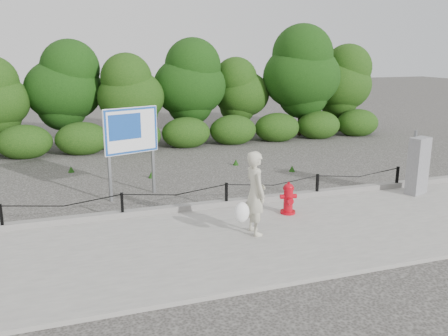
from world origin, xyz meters
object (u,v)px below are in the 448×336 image
object	(u,v)px
pedestrian	(254,194)
advertising_sign	(131,135)
utility_cabinet	(418,166)
fire_hydrant	(288,199)

from	to	relation	value
pedestrian	advertising_sign	world-z (taller)	advertising_sign
pedestrian	utility_cabinet	distance (m)	5.28
fire_hydrant	pedestrian	distance (m)	1.60
pedestrian	advertising_sign	distance (m)	4.14
fire_hydrant	utility_cabinet	distance (m)	3.94
utility_cabinet	advertising_sign	bearing A→B (deg)	141.56
pedestrian	utility_cabinet	bearing A→B (deg)	-77.54
fire_hydrant	pedestrian	xyz separation A→B (m)	(-1.23, -0.89, 0.50)
fire_hydrant	pedestrian	bearing A→B (deg)	-134.10
advertising_sign	fire_hydrant	bearing A→B (deg)	-58.14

